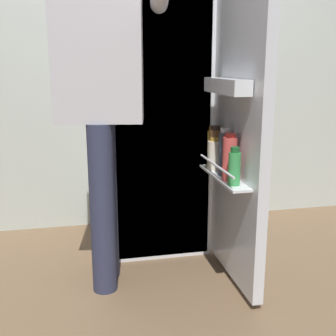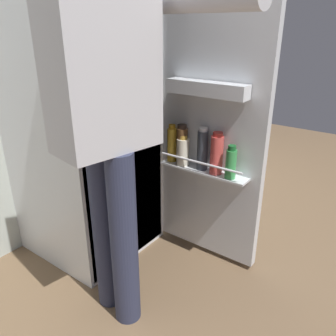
{
  "view_description": "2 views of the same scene",
  "coord_description": "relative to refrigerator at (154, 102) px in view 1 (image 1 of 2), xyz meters",
  "views": [
    {
      "loc": [
        -0.43,
        -1.96,
        1.09
      ],
      "look_at": [
        -0.01,
        -0.03,
        0.61
      ],
      "focal_mm": 45.17,
      "sensor_mm": 36.0,
      "label": 1
    },
    {
      "loc": [
        -1.21,
        -0.91,
        1.29
      ],
      "look_at": [
        0.02,
        -0.01,
        0.65
      ],
      "focal_mm": 36.5,
      "sensor_mm": 36.0,
      "label": 2
    }
  ],
  "objects": [
    {
      "name": "kitchen_wall",
      "position": [
        -0.03,
        0.43,
        0.37
      ],
      "size": [
        4.4,
        0.1,
        2.49
      ],
      "primitive_type": "cube",
      "color": "beige",
      "rests_on": "ground_plane"
    },
    {
      "name": "ground_plane",
      "position": [
        -0.03,
        -0.52,
        -0.88
      ],
      "size": [
        6.76,
        6.76,
        0.0
      ],
      "primitive_type": "plane",
      "color": "brown"
    },
    {
      "name": "person",
      "position": [
        -0.33,
        -0.47,
        0.12
      ],
      "size": [
        0.54,
        0.76,
        1.67
      ],
      "color": "#2D334C",
      "rests_on": "ground_plane"
    },
    {
      "name": "refrigerator",
      "position": [
        0.0,
        0.0,
        0.0
      ],
      "size": [
        0.68,
        1.26,
        1.76
      ],
      "color": "silver",
      "rests_on": "ground_plane"
    }
  ]
}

